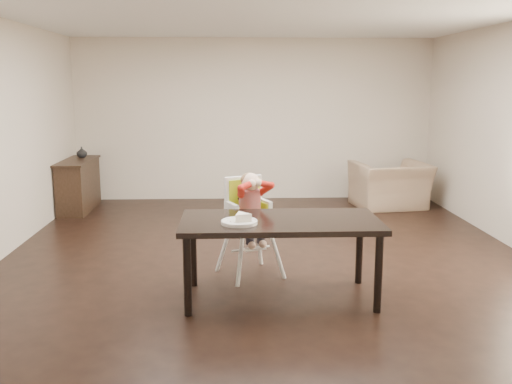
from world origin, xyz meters
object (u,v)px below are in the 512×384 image
at_px(armchair, 390,178).
at_px(sideboard, 79,185).
at_px(dining_table, 280,228).
at_px(high_chair, 249,203).

xyz_separation_m(armchair, sideboard, (-4.91, 0.03, -0.09)).
distance_m(dining_table, high_chair, 0.74).
height_order(dining_table, armchair, armchair).
bearing_deg(armchair, sideboard, -8.58).
height_order(dining_table, sideboard, sideboard).
bearing_deg(armchair, high_chair, 44.99).
relative_size(dining_table, high_chair, 1.68).
distance_m(high_chair, armchair, 3.93).
distance_m(dining_table, sideboard, 4.79).
relative_size(armchair, sideboard, 0.88).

